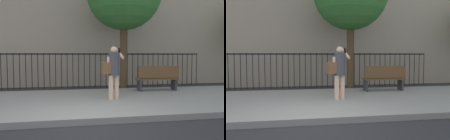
{
  "view_description": "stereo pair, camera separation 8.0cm",
  "coord_description": "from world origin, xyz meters",
  "views": [
    {
      "loc": [
        -0.36,
        -5.01,
        1.52
      ],
      "look_at": [
        1.03,
        2.42,
        1.03
      ],
      "focal_mm": 38.13,
      "sensor_mm": 36.0,
      "label": 1
    },
    {
      "loc": [
        -0.28,
        -5.03,
        1.52
      ],
      "look_at": [
        1.03,
        2.42,
        1.03
      ],
      "focal_mm": 38.13,
      "sensor_mm": 36.0,
      "label": 2
    }
  ],
  "objects": [
    {
      "name": "ground_plane",
      "position": [
        0.0,
        0.0,
        0.0
      ],
      "size": [
        60.0,
        60.0,
        0.0
      ],
      "primitive_type": "plane",
      "color": "#28282B"
    },
    {
      "name": "sidewalk",
      "position": [
        0.0,
        2.2,
        0.07
      ],
      "size": [
        28.0,
        4.4,
        0.15
      ],
      "primitive_type": "cube",
      "color": "gray",
      "rests_on": "ground"
    },
    {
      "name": "iron_fence",
      "position": [
        0.0,
        5.9,
        1.02
      ],
      "size": [
        12.03,
        0.04,
        1.6
      ],
      "color": "black",
      "rests_on": "ground"
    },
    {
      "name": "pedestrian_on_phone",
      "position": [
        1.0,
        2.11,
        1.09
      ],
      "size": [
        0.72,
        0.53,
        1.62
      ],
      "color": "beige",
      "rests_on": "sidewalk"
    },
    {
      "name": "street_bench",
      "position": [
        3.0,
        3.49,
        0.65
      ],
      "size": [
        1.6,
        0.45,
        0.95
      ],
      "color": "brown",
      "rests_on": "sidewalk"
    }
  ]
}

